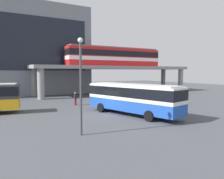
{
  "coord_description": "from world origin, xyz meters",
  "views": [
    {
      "loc": [
        -11.38,
        -20.47,
        4.51
      ],
      "look_at": [
        2.97,
        4.5,
        2.2
      ],
      "focal_mm": 36.11,
      "sensor_mm": 36.0,
      "label": 1
    }
  ],
  "objects_px": {
    "pedestrian_at_kerb": "(75,99)",
    "pedestrian_near_building": "(137,98)",
    "bicycle_black": "(156,93)",
    "train": "(115,57)",
    "bicycle_red": "(144,92)",
    "bicycle_silver": "(121,95)",
    "bus_main": "(132,96)",
    "bicycle_brown": "(118,94)",
    "bicycle_blue": "(156,92)",
    "station_building": "(10,50)",
    "bicycle_green": "(108,96)"
  },
  "relations": [
    {
      "from": "pedestrian_at_kerb",
      "to": "pedestrian_near_building",
      "type": "distance_m",
      "value": 8.7
    },
    {
      "from": "bicycle_black",
      "to": "train",
      "type": "bearing_deg",
      "value": 131.64
    },
    {
      "from": "bicycle_red",
      "to": "pedestrian_at_kerb",
      "type": "relative_size",
      "value": 1.03
    },
    {
      "from": "bicycle_black",
      "to": "bicycle_silver",
      "type": "height_order",
      "value": "same"
    },
    {
      "from": "bus_main",
      "to": "bicycle_brown",
      "type": "distance_m",
      "value": 18.83
    },
    {
      "from": "bicycle_black",
      "to": "bicycle_blue",
      "type": "xyz_separation_m",
      "value": [
        1.23,
        1.33,
        0.0
      ]
    },
    {
      "from": "train",
      "to": "bicycle_red",
      "type": "height_order",
      "value": "train"
    },
    {
      "from": "bicycle_black",
      "to": "pedestrian_at_kerb",
      "type": "relative_size",
      "value": 1.03
    },
    {
      "from": "pedestrian_near_building",
      "to": "station_building",
      "type": "bearing_deg",
      "value": 120.59
    },
    {
      "from": "bicycle_green",
      "to": "bicycle_blue",
      "type": "height_order",
      "value": "same"
    },
    {
      "from": "bus_main",
      "to": "bicycle_brown",
      "type": "relative_size",
      "value": 6.58
    },
    {
      "from": "bicycle_red",
      "to": "pedestrian_near_building",
      "type": "height_order",
      "value": "pedestrian_near_building"
    },
    {
      "from": "bicycle_black",
      "to": "pedestrian_near_building",
      "type": "xyz_separation_m",
      "value": [
        -10.39,
        -7.79,
        0.39
      ]
    },
    {
      "from": "bicycle_brown",
      "to": "bicycle_green",
      "type": "distance_m",
      "value": 3.85
    },
    {
      "from": "bus_main",
      "to": "bicycle_red",
      "type": "distance_m",
      "value": 22.25
    },
    {
      "from": "bicycle_silver",
      "to": "pedestrian_near_building",
      "type": "relative_size",
      "value": 1.11
    },
    {
      "from": "bicycle_brown",
      "to": "train",
      "type": "bearing_deg",
      "value": 66.52
    },
    {
      "from": "bicycle_red",
      "to": "bus_main",
      "type": "bearing_deg",
      "value": -131.17
    },
    {
      "from": "bicycle_red",
      "to": "pedestrian_near_building",
      "type": "bearing_deg",
      "value": -132.5
    },
    {
      "from": "bicycle_brown",
      "to": "bicycle_red",
      "type": "relative_size",
      "value": 0.96
    },
    {
      "from": "pedestrian_near_building",
      "to": "bus_main",
      "type": "bearing_deg",
      "value": -129.2
    },
    {
      "from": "bicycle_black",
      "to": "bicycle_silver",
      "type": "distance_m",
      "value": 8.45
    },
    {
      "from": "train",
      "to": "pedestrian_at_kerb",
      "type": "distance_m",
      "value": 18.74
    },
    {
      "from": "bus_main",
      "to": "bicycle_green",
      "type": "height_order",
      "value": "bus_main"
    },
    {
      "from": "station_building",
      "to": "bicycle_brown",
      "type": "relative_size",
      "value": 17.1
    },
    {
      "from": "train",
      "to": "pedestrian_near_building",
      "type": "distance_m",
      "value": 16.4
    },
    {
      "from": "bicycle_brown",
      "to": "bicycle_black",
      "type": "distance_m",
      "value": 7.78
    },
    {
      "from": "bicycle_blue",
      "to": "train",
      "type": "bearing_deg",
      "value": 143.86
    },
    {
      "from": "train",
      "to": "pedestrian_at_kerb",
      "type": "xyz_separation_m",
      "value": [
        -13.07,
        -11.61,
        -6.75
      ]
    },
    {
      "from": "train",
      "to": "station_building",
      "type": "bearing_deg",
      "value": 152.79
    },
    {
      "from": "bicycle_green",
      "to": "bicycle_silver",
      "type": "distance_m",
      "value": 2.35
    },
    {
      "from": "train",
      "to": "bicycle_brown",
      "type": "bearing_deg",
      "value": -113.48
    },
    {
      "from": "train",
      "to": "pedestrian_near_building",
      "type": "height_order",
      "value": "train"
    },
    {
      "from": "train",
      "to": "bicycle_black",
      "type": "xyz_separation_m",
      "value": [
        5.64,
        -6.34,
        -7.21
      ]
    },
    {
      "from": "bicycle_black",
      "to": "pedestrian_near_building",
      "type": "height_order",
      "value": "pedestrian_near_building"
    },
    {
      "from": "bicycle_red",
      "to": "pedestrian_at_kerb",
      "type": "height_order",
      "value": "pedestrian_at_kerb"
    },
    {
      "from": "station_building",
      "to": "bicycle_blue",
      "type": "xyz_separation_m",
      "value": [
        25.69,
        -14.69,
        -8.39
      ]
    },
    {
      "from": "station_building",
      "to": "bus_main",
      "type": "relative_size",
      "value": 2.6
    },
    {
      "from": "bicycle_silver",
      "to": "bus_main",
      "type": "bearing_deg",
      "value": -117.99
    },
    {
      "from": "train",
      "to": "bicycle_blue",
      "type": "relative_size",
      "value": 12.44
    },
    {
      "from": "bicycle_red",
      "to": "bicycle_silver",
      "type": "bearing_deg",
      "value": -160.91
    },
    {
      "from": "bicycle_black",
      "to": "bicycle_red",
      "type": "relative_size",
      "value": 1.0
    },
    {
      "from": "station_building",
      "to": "bicycle_black",
      "type": "xyz_separation_m",
      "value": [
        24.47,
        -16.02,
        -8.39
      ]
    },
    {
      "from": "bicycle_green",
      "to": "train",
      "type": "bearing_deg",
      "value": 51.39
    },
    {
      "from": "bicycle_red",
      "to": "bicycle_brown",
      "type": "bearing_deg",
      "value": 179.89
    },
    {
      "from": "bicycle_brown",
      "to": "bicycle_silver",
      "type": "distance_m",
      "value": 2.61
    },
    {
      "from": "station_building",
      "to": "train",
      "type": "distance_m",
      "value": 21.2
    },
    {
      "from": "bicycle_brown",
      "to": "pedestrian_at_kerb",
      "type": "height_order",
      "value": "pedestrian_at_kerb"
    },
    {
      "from": "bus_main",
      "to": "bicycle_brown",
      "type": "bearing_deg",
      "value": 63.03
    },
    {
      "from": "pedestrian_at_kerb",
      "to": "bicycle_silver",
      "type": "bearing_deg",
      "value": 25.19
    }
  ]
}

